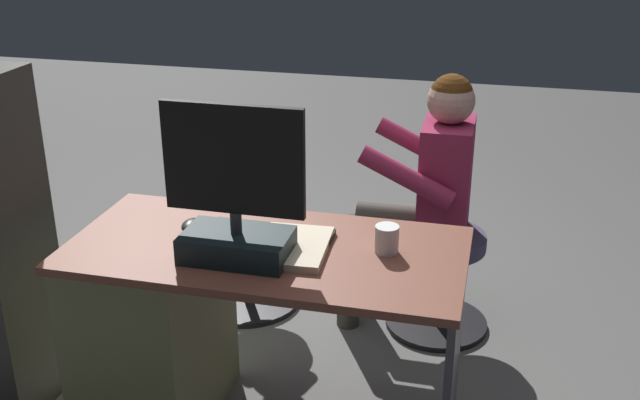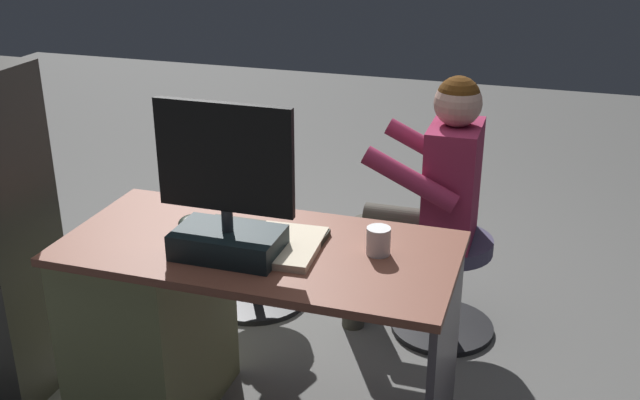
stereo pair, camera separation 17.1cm
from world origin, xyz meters
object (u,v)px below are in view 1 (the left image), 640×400
at_px(office_chair_teddy, 245,255).
at_px(tv_remote, 199,232).
at_px(computer_mouse, 191,225).
at_px(person, 424,184).
at_px(monitor, 236,210).
at_px(teddy_bear, 243,176).
at_px(desk, 179,324).
at_px(cup, 387,239).
at_px(keyboard, 270,234).
at_px(visitor_chair, 439,272).

bearing_deg(office_chair_teddy, tv_remote, 99.74).
distance_m(computer_mouse, office_chair_teddy, 0.95).
relative_size(office_chair_teddy, person, 0.44).
relative_size(monitor, person, 0.44).
relative_size(computer_mouse, tv_remote, 0.64).
xyz_separation_m(monitor, teddy_bear, (0.32, -0.96, -0.27)).
distance_m(desk, cup, 0.81).
distance_m(desk, keyboard, 0.48).
height_order(computer_mouse, visitor_chair, computer_mouse).
distance_m(desk, person, 1.17).
relative_size(tv_remote, visitor_chair, 0.33).
bearing_deg(teddy_bear, computer_mouse, 97.19).
relative_size(cup, tv_remote, 0.60).
height_order(office_chair_teddy, person, person).
xyz_separation_m(monitor, office_chair_teddy, (0.32, -0.95, -0.66)).
bearing_deg(teddy_bear, person, 178.95).
bearing_deg(visitor_chair, office_chair_teddy, -0.14).
bearing_deg(visitor_chair, computer_mouse, 45.17).
bearing_deg(monitor, teddy_bear, -71.48).
bearing_deg(person, monitor, 63.17).
distance_m(desk, monitor, 0.58).
xyz_separation_m(desk, office_chair_teddy, (0.06, -0.85, -0.16)).
height_order(monitor, keyboard, monitor).
relative_size(computer_mouse, cup, 1.07).
bearing_deg(computer_mouse, teddy_bear, -82.81).
distance_m(tv_remote, teddy_bear, 0.86).
height_order(monitor, cup, monitor).
xyz_separation_m(monitor, keyboard, (-0.05, -0.17, -0.15)).
relative_size(keyboard, computer_mouse, 4.38).
xyz_separation_m(monitor, computer_mouse, (0.22, -0.16, -0.14)).
height_order(cup, person, person).
xyz_separation_m(computer_mouse, visitor_chair, (-0.79, -0.79, -0.49)).
distance_m(keyboard, tv_remote, 0.24).
distance_m(keyboard, office_chair_teddy, 1.00).
bearing_deg(computer_mouse, monitor, 144.75).
distance_m(cup, visitor_chair, 0.96).
relative_size(tv_remote, office_chair_teddy, 0.30).
relative_size(keyboard, cup, 4.68).
height_order(visitor_chair, person, person).
relative_size(visitor_chair, person, 0.39).
distance_m(desk, visitor_chair, 1.20).
bearing_deg(office_chair_teddy, computer_mouse, 97.30).
height_order(desk, monitor, monitor).
distance_m(teddy_bear, visitor_chair, 0.96).
bearing_deg(desk, keyboard, -166.92).
bearing_deg(teddy_bear, office_chair_teddy, 90.00).
bearing_deg(monitor, computer_mouse, -35.25).
height_order(teddy_bear, visitor_chair, teddy_bear).
bearing_deg(tv_remote, desk, 34.17).
xyz_separation_m(keyboard, cup, (-0.39, 0.02, 0.03)).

